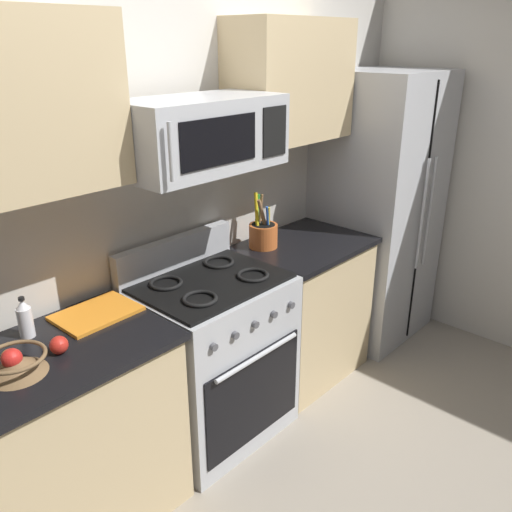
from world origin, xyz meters
name	(u,v)px	position (x,y,z in m)	size (l,w,h in m)	color
ground_plane	(303,485)	(0.00, 0.00, 0.00)	(16.00, 16.00, 0.00)	gray
wall_back	(160,196)	(0.00, 1.01, 1.30)	(8.00, 0.10, 2.60)	beige
counter_left	(52,449)	(-0.93, 0.64, 0.46)	(1.08, 0.61, 0.91)	tan
range_oven	(213,356)	(0.00, 0.64, 0.47)	(0.76, 0.65, 1.09)	#B2B5BA
counter_right	(303,308)	(0.79, 0.64, 0.46)	(0.80, 0.61, 0.91)	tan
refrigerator	(377,209)	(1.59, 0.62, 0.94)	(0.78, 0.72, 1.88)	#B2B5BA
wall_right	(501,161)	(2.08, 0.00, 1.30)	(0.10, 8.00, 2.60)	beige
microwave	(201,134)	(0.00, 0.67, 1.66)	(0.79, 0.44, 0.33)	#B2B5BA
upper_cabinets_right	(290,81)	(0.79, 0.79, 1.84)	(0.79, 0.34, 0.66)	tan
utensil_crock	(263,234)	(0.56, 0.79, 0.99)	(0.17, 0.17, 0.33)	#D1662D
fruit_basket	(15,363)	(-1.02, 0.59, 0.96)	(0.23, 0.23, 0.10)	brown
apple_loose	(59,345)	(-0.84, 0.60, 0.95)	(0.07, 0.07, 0.07)	red
cutting_board	(96,313)	(-0.57, 0.77, 0.92)	(0.35, 0.26, 0.02)	orange
bottle_vinegar	(25,319)	(-0.87, 0.82, 0.99)	(0.06, 0.06, 0.18)	silver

